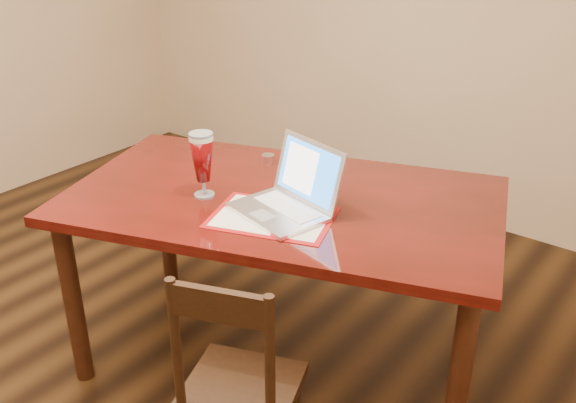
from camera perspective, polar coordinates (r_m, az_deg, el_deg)
The scene contains 3 objects.
ground at distance 3.03m, azimuth -16.03°, elevation -15.84°, with size 5.00×5.00×0.00m, color black.
dining_table at distance 2.69m, azimuth -0.65°, elevation -1.31°, with size 2.00×1.52×1.11m.
dining_chair at distance 2.29m, azimuth -4.49°, elevation -16.24°, with size 0.49×0.48×0.91m.
Camera 1 is at (1.95, -1.23, 1.96)m, focal length 40.00 mm.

